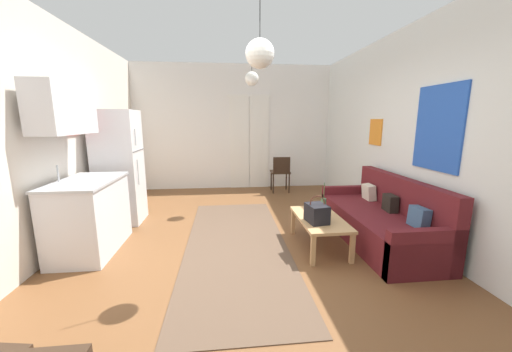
{
  "coord_description": "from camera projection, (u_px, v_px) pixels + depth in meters",
  "views": [
    {
      "loc": [
        -0.21,
        -3.25,
        1.62
      ],
      "look_at": [
        0.23,
        0.81,
        0.82
      ],
      "focal_mm": 20.07,
      "sensor_mm": 36.0,
      "label": 1
    }
  ],
  "objects": [
    {
      "name": "wall_back",
      "position": [
        234.0,
        128.0,
        6.79
      ],
      "size": [
        4.77,
        0.13,
        2.89
      ],
      "color": "white",
      "rests_on": "ground_plane"
    },
    {
      "name": "handbag",
      "position": [
        317.0,
        213.0,
        3.48
      ],
      "size": [
        0.26,
        0.32,
        0.33
      ],
      "color": "black",
      "rests_on": "coffee_table"
    },
    {
      "name": "ground_plane",
      "position": [
        245.0,
        259.0,
        3.51
      ],
      "size": [
        5.17,
        7.82,
        0.1
      ],
      "primitive_type": "cube",
      "color": "brown"
    },
    {
      "name": "pendant_lamp_near",
      "position": [
        260.0,
        54.0,
        2.63
      ],
      "size": [
        0.27,
        0.27,
        0.8
      ],
      "color": "black"
    },
    {
      "name": "kitchen_counter",
      "position": [
        84.0,
        193.0,
        3.48
      ],
      "size": [
        0.65,
        1.11,
        2.04
      ],
      "color": "silver",
      "rests_on": "ground_plane"
    },
    {
      "name": "wall_right",
      "position": [
        435.0,
        135.0,
        3.47
      ],
      "size": [
        0.12,
        7.42,
        2.89
      ],
      "color": "silver",
      "rests_on": "ground_plane"
    },
    {
      "name": "couch",
      "position": [
        382.0,
        221.0,
        3.87
      ],
      "size": [
        0.83,
        2.03,
        0.87
      ],
      "color": "#5B191E",
      "rests_on": "ground_plane"
    },
    {
      "name": "bamboo_vase",
      "position": [
        323.0,
        205.0,
        3.91
      ],
      "size": [
        0.07,
        0.07,
        0.4
      ],
      "color": "#47704C",
      "rests_on": "coffee_table"
    },
    {
      "name": "coffee_table",
      "position": [
        320.0,
        221.0,
        3.67
      ],
      "size": [
        0.54,
        1.03,
        0.4
      ],
      "color": "tan",
      "rests_on": "ground_plane"
    },
    {
      "name": "refrigerator",
      "position": [
        119.0,
        168.0,
        4.5
      ],
      "size": [
        0.65,
        0.59,
        1.78
      ],
      "color": "white",
      "rests_on": "ground_plane"
    },
    {
      "name": "accent_chair",
      "position": [
        281.0,
        171.0,
        6.47
      ],
      "size": [
        0.43,
        0.41,
        0.82
      ],
      "rotation": [
        0.0,
        0.0,
        3.12
      ],
      "color": "black",
      "rests_on": "ground_plane"
    },
    {
      "name": "wall_left",
      "position": [
        20.0,
        137.0,
        2.98
      ],
      "size": [
        0.12,
        7.42,
        2.89
      ],
      "color": "silver",
      "rests_on": "ground_plane"
    },
    {
      "name": "pendant_lamp_far",
      "position": [
        252.0,
        79.0,
        4.98
      ],
      "size": [
        0.24,
        0.24,
        0.68
      ],
      "color": "black"
    },
    {
      "name": "area_rug",
      "position": [
        236.0,
        244.0,
        3.8
      ],
      "size": [
        1.3,
        3.55,
        0.01
      ],
      "primitive_type": "cube",
      "color": "brown",
      "rests_on": "ground_plane"
    }
  ]
}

